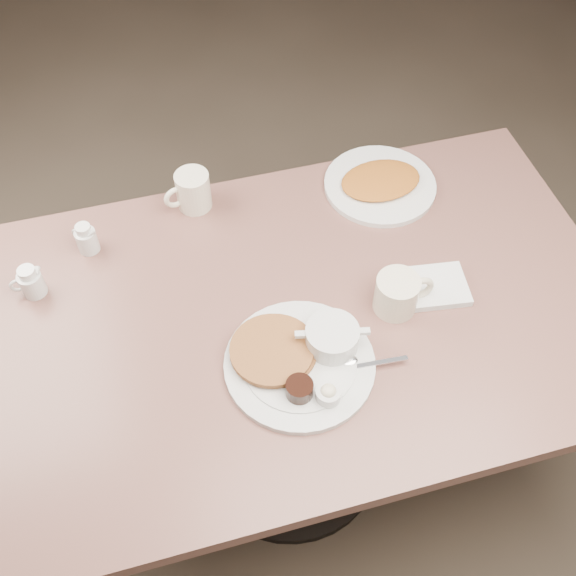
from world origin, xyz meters
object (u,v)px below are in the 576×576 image
object	(u,v)px
coffee_mug_near	(398,293)
creamer_right	(86,239)
coffee_mug_far	(192,191)
hash_plate	(380,183)
diner_table	(290,354)
creamer_left	(31,282)
main_plate	(302,356)

from	to	relation	value
coffee_mug_near	creamer_right	size ratio (longest dim) A/B	1.73
coffee_mug_far	hash_plate	world-z (taller)	coffee_mug_far
coffee_mug_near	diner_table	bearing A→B (deg)	170.00
coffee_mug_near	coffee_mug_far	bearing A→B (deg)	131.51
diner_table	coffee_mug_near	world-z (taller)	coffee_mug_near
creamer_left	hash_plate	xyz separation A→B (m)	(0.87, 0.11, -0.02)
main_plate	diner_table	bearing A→B (deg)	85.80
main_plate	hash_plate	bearing A→B (deg)	53.06
coffee_mug_near	coffee_mug_far	xyz separation A→B (m)	(-0.38, 0.43, 0.00)
main_plate	coffee_mug_far	distance (m)	0.53
diner_table	coffee_mug_near	size ratio (longest dim) A/B	10.84
main_plate	coffee_mug_far	world-z (taller)	coffee_mug_far
diner_table	creamer_right	size ratio (longest dim) A/B	18.75
coffee_mug_near	creamer_left	bearing A→B (deg)	161.88
coffee_mug_far	hash_plate	xyz separation A→B (m)	(0.47, -0.06, -0.04)
creamer_right	coffee_mug_near	bearing A→B (deg)	-28.55
main_plate	creamer_right	xyz separation A→B (m)	(-0.40, 0.44, 0.01)
diner_table	creamer_left	xyz separation A→B (m)	(-0.55, 0.21, 0.21)
creamer_left	creamer_right	size ratio (longest dim) A/B	1.04
hash_plate	coffee_mug_far	bearing A→B (deg)	172.32
diner_table	creamer_right	world-z (taller)	creamer_right
diner_table	hash_plate	size ratio (longest dim) A/B	4.93
coffee_mug_far	hash_plate	bearing A→B (deg)	-7.68
creamer_left	creamer_right	xyz separation A→B (m)	(0.13, 0.10, 0.00)
main_plate	creamer_left	bearing A→B (deg)	147.59
coffee_mug_far	creamer_left	world-z (taller)	coffee_mug_far
diner_table	creamer_right	distance (m)	0.56
diner_table	coffee_mug_near	distance (m)	0.32
coffee_mug_far	creamer_right	xyz separation A→B (m)	(-0.27, -0.08, -0.01)
main_plate	coffee_mug_far	size ratio (longest dim) A/B	3.19
coffee_mug_near	creamer_right	distance (m)	0.74
creamer_right	hash_plate	distance (m)	0.74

